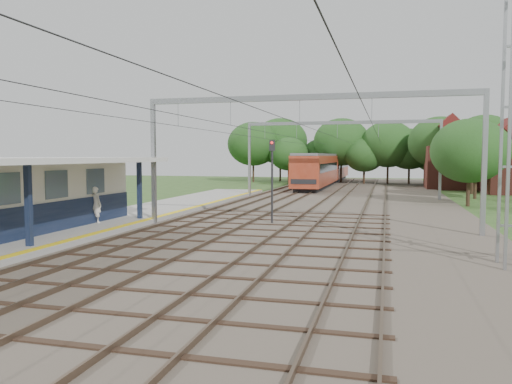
# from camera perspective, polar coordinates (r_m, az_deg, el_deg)

# --- Properties ---
(ground) EXTENTS (160.00, 160.00, 0.00)m
(ground) POSITION_cam_1_polar(r_m,az_deg,el_deg) (13.44, -20.91, -12.85)
(ground) COLOR #2D4C1E
(ground) RESTS_ON ground
(ballast_bed) EXTENTS (18.00, 90.00, 0.10)m
(ballast_bed) POSITION_cam_1_polar(r_m,az_deg,el_deg) (40.74, 9.63, -1.30)
(ballast_bed) COLOR #473D33
(ballast_bed) RESTS_ON ground
(platform) EXTENTS (5.00, 52.00, 0.35)m
(platform) POSITION_cam_1_polar(r_m,az_deg,el_deg) (28.92, -16.86, -3.37)
(platform) COLOR gray
(platform) RESTS_ON ground
(yellow_stripe) EXTENTS (0.45, 52.00, 0.01)m
(yellow_stripe) POSITION_cam_1_polar(r_m,az_deg,el_deg) (27.79, -12.90, -3.22)
(yellow_stripe) COLOR yellow
(yellow_stripe) RESTS_ON platform
(rail_tracks) EXTENTS (11.80, 88.00, 0.15)m
(rail_tracks) POSITION_cam_1_polar(r_m,az_deg,el_deg) (41.03, 6.16, -1.05)
(rail_tracks) COLOR brown
(rail_tracks) RESTS_ON ballast_bed
(catenary_system) EXTENTS (17.22, 88.00, 7.00)m
(catenary_system) POSITION_cam_1_polar(r_m,az_deg,el_deg) (35.97, 8.09, 6.72)
(catenary_system) COLOR gray
(catenary_system) RESTS_ON ground
(tree_band) EXTENTS (31.72, 30.88, 8.82)m
(tree_band) POSITION_cam_1_polar(r_m,az_deg,el_deg) (67.64, 11.61, 4.94)
(tree_band) COLOR #382619
(tree_band) RESTS_ON ground
(house_far) EXTENTS (8.00, 6.12, 8.66)m
(house_far) POSITION_cam_1_polar(r_m,az_deg,el_deg) (62.98, 22.45, 3.25)
(house_far) COLOR brown
(house_far) RESTS_ON ground
(person) EXTENTS (0.78, 0.59, 1.91)m
(person) POSITION_cam_1_polar(r_m,az_deg,el_deg) (27.50, -17.85, -1.40)
(person) COLOR white
(person) RESTS_ON platform
(train) EXTENTS (3.10, 38.56, 4.06)m
(train) POSITION_cam_1_polar(r_m,az_deg,el_deg) (69.27, 8.04, 2.76)
(train) COLOR black
(train) RESTS_ON ballast_bed
(signal_post) EXTENTS (0.36, 0.31, 4.75)m
(signal_post) POSITION_cam_1_polar(r_m,az_deg,el_deg) (27.93, 1.85, 2.55)
(signal_post) COLOR black
(signal_post) RESTS_ON ground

